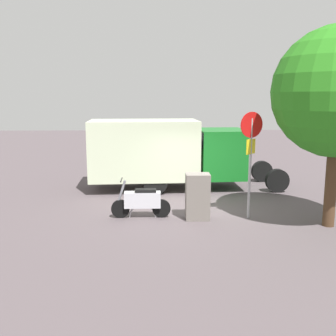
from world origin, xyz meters
The scene contains 6 objects.
ground_plane centered at (0.00, 0.00, 0.00)m, with size 60.00×60.00×0.00m, color #52474B.
box_truck_near centered at (0.70, -3.14, 1.54)m, with size 7.73×2.54×2.72m.
motorcycle centered at (1.66, 0.69, 0.52)m, with size 1.81×0.55×1.20m.
stop_sign centered at (-1.58, 0.83, 2.14)m, with size 0.71×0.33×3.21m.
utility_cabinet centered at (-0.02, 0.89, 0.70)m, with size 0.71×0.54×1.39m, color slate.
bike_rack_hoop centered at (1.65, 0.68, 0.00)m, with size 0.85×0.85×0.05m, color #B7B7BC.
Camera 1 is at (1.21, 12.35, 3.68)m, focal length 42.34 mm.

